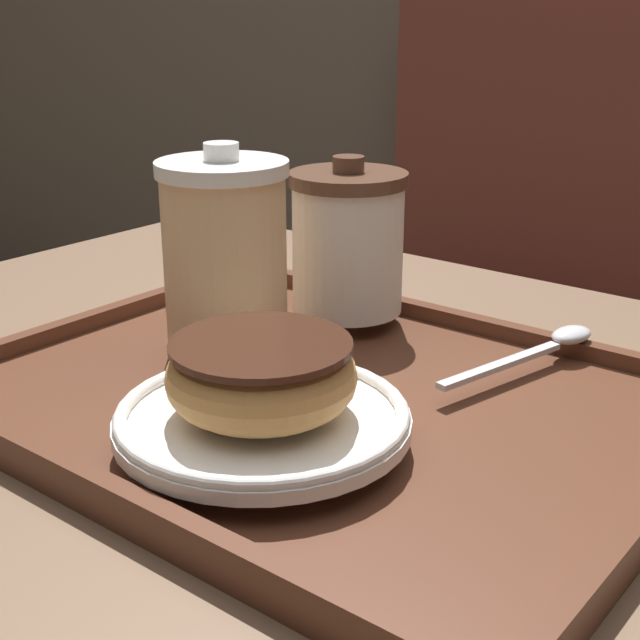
% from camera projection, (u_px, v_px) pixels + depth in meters
% --- Properties ---
extents(cafe_table, '(1.00, 0.68, 0.74)m').
position_uv_depth(cafe_table, '(362.00, 616.00, 0.63)').
color(cafe_table, brown).
rests_on(cafe_table, ground_plane).
extents(serving_tray, '(0.45, 0.35, 0.02)m').
position_uv_depth(serving_tray, '(320.00, 402.00, 0.58)').
color(serving_tray, '#512D1E').
rests_on(serving_tray, cafe_table).
extents(coffee_cup_front, '(0.09, 0.09, 0.14)m').
position_uv_depth(coffee_cup_front, '(224.00, 251.00, 0.62)').
color(coffee_cup_front, '#E0B784').
rests_on(coffee_cup_front, serving_tray).
extents(coffee_cup_rear, '(0.09, 0.09, 0.12)m').
position_uv_depth(coffee_cup_rear, '(348.00, 241.00, 0.68)').
color(coffee_cup_rear, white).
rests_on(coffee_cup_rear, serving_tray).
extents(plate_with_chocolate_donut, '(0.17, 0.17, 0.01)m').
position_uv_depth(plate_with_chocolate_donut, '(263.00, 417.00, 0.50)').
color(plate_with_chocolate_donut, white).
rests_on(plate_with_chocolate_donut, serving_tray).
extents(donut_chocolate_glazed, '(0.11, 0.11, 0.04)m').
position_uv_depth(donut_chocolate_glazed, '(261.00, 374.00, 0.49)').
color(donut_chocolate_glazed, tan).
rests_on(donut_chocolate_glazed, plate_with_chocolate_donut).
extents(spoon, '(0.05, 0.15, 0.01)m').
position_uv_depth(spoon, '(551.00, 343.00, 0.62)').
color(spoon, silver).
rests_on(spoon, serving_tray).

